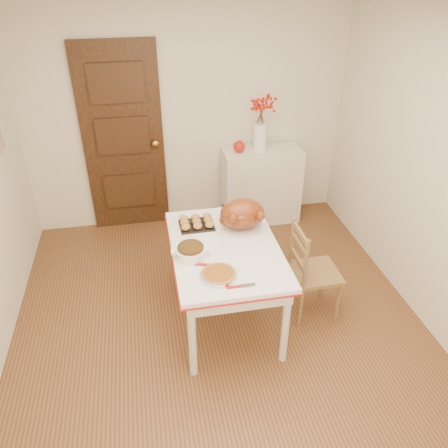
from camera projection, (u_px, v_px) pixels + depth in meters
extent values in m
cube|color=#4F2B1A|center=(222.00, 333.00, 3.79)|extent=(3.50, 4.00, 0.00)
cube|color=white|center=(221.00, 10.00, 2.47)|extent=(3.50, 4.00, 0.00)
cube|color=beige|center=(187.00, 116.00, 4.80)|extent=(3.50, 0.00, 2.50)
cube|color=beige|center=(445.00, 184.00, 3.42)|extent=(0.00, 4.00, 2.50)
cube|color=black|center=(124.00, 141.00, 4.78)|extent=(0.85, 0.06, 2.06)
cube|color=beige|center=(261.00, 186.00, 5.18)|extent=(0.88, 0.39, 0.88)
sphere|color=#AB1A11|center=(239.00, 146.00, 4.87)|extent=(0.13, 0.13, 0.13)
cylinder|color=brown|center=(219.00, 274.00, 3.21)|extent=(0.29, 0.29, 0.05)
cylinder|color=white|center=(224.00, 211.00, 3.93)|extent=(0.07, 0.07, 0.11)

